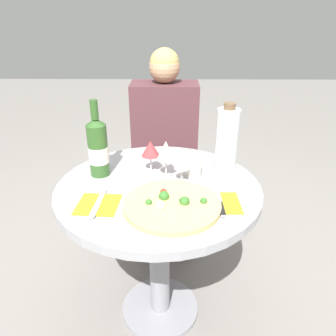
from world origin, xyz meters
name	(u,v)px	position (x,y,z in m)	size (l,w,h in m)	color
ground_plane	(160,309)	(0.00, 0.00, 0.00)	(12.00, 12.00, 0.00)	gray
dining_table	(159,215)	(0.00, 0.00, 0.57)	(0.84, 0.84, 0.72)	gray
chair_behind_diner	(165,165)	(0.01, 0.78, 0.43)	(0.41, 0.41, 0.88)	#ADADB2
seated_diner	(165,163)	(0.01, 0.63, 0.52)	(0.39, 0.44, 1.18)	#512D33
pizza_large	(172,205)	(0.06, -0.17, 0.73)	(0.36, 0.36, 0.05)	#DBB26B
wine_bottle	(98,148)	(-0.26, 0.09, 0.84)	(0.08, 0.08, 0.33)	#2D5623
tall_carafe	(227,143)	(0.28, 0.09, 0.87)	(0.09, 0.09, 0.32)	silver
sugar_shaker	(194,166)	(0.15, 0.07, 0.77)	(0.06, 0.06, 0.10)	silver
wine_glass_back_left	(151,149)	(-0.04, 0.12, 0.83)	(0.08, 0.08, 0.14)	silver
wine_glass_center	(166,151)	(0.03, 0.07, 0.84)	(0.08, 0.08, 0.16)	silver
wine_glass_front_right	(182,162)	(0.10, 0.03, 0.81)	(0.07, 0.07, 0.13)	silver
place_setting_left	(98,205)	(-0.22, -0.16, 0.72)	(0.16, 0.19, 0.01)	yellow
place_setting_right	(220,203)	(0.23, -0.14, 0.72)	(0.15, 0.19, 0.01)	yellow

